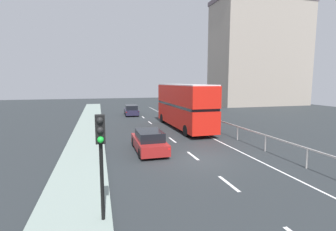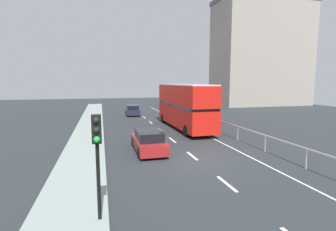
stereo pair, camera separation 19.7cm
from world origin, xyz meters
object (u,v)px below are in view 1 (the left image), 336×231
at_px(sedan_car_ahead, 131,110).
at_px(traffic_signal_pole, 101,142).
at_px(double_decker_bus_red, 184,105).
at_px(hatchback_car_near, 149,141).

bearing_deg(sedan_car_ahead, traffic_signal_pole, -96.59).
bearing_deg(double_decker_bus_red, sedan_car_ahead, 107.23).
relative_size(hatchback_car_near, traffic_signal_pole, 1.30).
relative_size(traffic_signal_pole, sedan_car_ahead, 0.77).
distance_m(traffic_signal_pole, sedan_car_ahead, 27.55).
height_order(hatchback_car_near, sedan_car_ahead, hatchback_car_near).
bearing_deg(hatchback_car_near, sedan_car_ahead, 86.56).
xyz_separation_m(double_decker_bus_red, hatchback_car_near, (-4.99, -7.46, -1.66)).
distance_m(double_decker_bus_red, traffic_signal_pole, 17.60).
distance_m(hatchback_car_near, sedan_car_ahead, 19.01).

